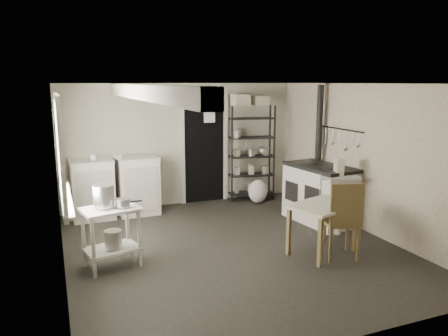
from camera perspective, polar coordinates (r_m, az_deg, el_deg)
name	(u,v)px	position (r m, az deg, el deg)	size (l,w,h in m)	color
floor	(232,247)	(6.35, 1.02, -10.29)	(5.00, 5.00, 0.00)	black
ceiling	(232,84)	(5.91, 1.09, 10.96)	(5.00, 5.00, 0.00)	silver
wall_back	(181,145)	(8.35, -5.59, 3.06)	(4.50, 0.02, 2.30)	#BDB8A1
wall_front	(344,221)	(3.91, 15.44, -6.70)	(4.50, 0.02, 2.30)	#BDB8A1
wall_left	(58,182)	(5.57, -20.83, -1.71)	(0.02, 5.00, 2.30)	#BDB8A1
wall_right	(364,158)	(7.18, 17.86, 1.24)	(0.02, 5.00, 2.30)	#BDB8A1
window	(58,150)	(5.71, -20.81, 2.16)	(0.12, 1.76, 1.28)	beige
doorway	(204,151)	(8.48, -2.59, 2.20)	(0.96, 0.10, 2.08)	beige
ceiling_beam	(143,92)	(5.55, -10.57, 9.73)	(0.18, 5.00, 0.18)	beige
wallpaper_panel	(364,158)	(7.18, 17.80, 1.24)	(0.01, 5.00, 2.30)	beige
utensil_rail	(339,129)	(7.56, 14.81, 4.95)	(0.06, 1.20, 0.44)	#BABABC
prep_table	(112,237)	(5.75, -14.48, -8.73)	(0.69, 0.49, 0.78)	beige
stockpot	(103,196)	(5.60, -15.48, -3.53)	(0.26, 0.26, 0.28)	#BABABC
saucepan	(123,203)	(5.58, -13.09, -4.43)	(0.18, 0.18, 0.10)	#BABABC
bucket	(113,239)	(5.71, -14.28, -9.02)	(0.22, 0.22, 0.23)	#BABABC
base_cabinets	(115,190)	(7.91, -14.00, -2.77)	(1.56, 0.67, 1.02)	beige
mixing_bowl	(118,162)	(7.76, -13.70, 0.71)	(0.29, 0.29, 0.07)	silver
counter_cup	(93,164)	(7.64, -16.68, 0.52)	(0.13, 0.13, 0.10)	silver
shelf_rack	(251,152)	(8.68, 3.59, 2.07)	(0.89, 0.35, 1.88)	black
shelf_jar	(236,132)	(8.45, 1.57, 4.69)	(0.08, 0.09, 0.19)	silver
storage_box_a	(240,98)	(8.46, 2.16, 9.06)	(0.31, 0.27, 0.21)	beige
storage_box_b	(261,99)	(8.60, 4.80, 8.93)	(0.28, 0.26, 0.18)	beige
stove	(319,196)	(7.50, 12.37, -3.63)	(0.68, 1.22, 0.96)	beige
stovepipe	(319,124)	(7.85, 12.34, 5.57)	(0.12, 0.12, 1.50)	black
side_ledge	(338,205)	(7.07, 14.62, -4.72)	(0.59, 0.32, 0.91)	beige
oats_box	(339,169)	(6.91, 14.77, -0.14)	(0.11, 0.18, 0.27)	beige
work_table	(323,227)	(6.15, 12.75, -7.50)	(0.92, 0.65, 0.70)	beige
table_cup	(338,197)	(6.07, 14.64, -3.64)	(0.10, 0.10, 0.09)	silver
chair	(340,222)	(6.05, 14.92, -6.87)	(0.44, 0.46, 1.06)	brown
flour_sack	(258,191)	(8.53, 4.46, -2.98)	(0.38, 0.32, 0.45)	white
floor_crock	(337,229)	(7.06, 14.56, -7.75)	(0.11, 0.11, 0.14)	silver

